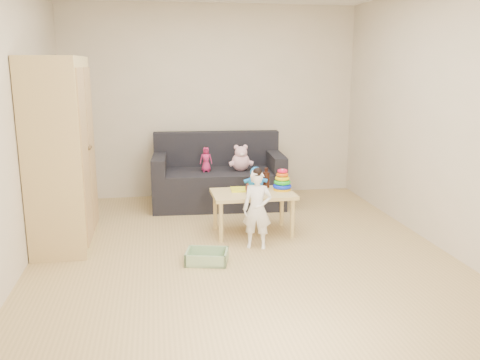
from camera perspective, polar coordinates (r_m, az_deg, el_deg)
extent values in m
plane|color=tan|center=(5.14, -0.08, -7.71)|extent=(4.50, 4.50, 0.00)
plane|color=beige|center=(7.06, -3.15, 8.73)|extent=(4.00, 0.00, 4.00)
plane|color=beige|center=(2.67, 7.93, 1.75)|extent=(4.00, 0.00, 4.00)
plane|color=beige|center=(4.93, -23.83, 5.85)|extent=(0.00, 4.50, 4.50)
plane|color=beige|center=(5.53, 20.94, 6.76)|extent=(0.00, 4.50, 4.50)
cube|color=tan|center=(5.36, -19.51, 2.83)|extent=(0.52, 1.05, 1.88)
cube|color=black|center=(6.62, -2.44, -0.88)|extent=(1.72, 0.93, 0.47)
cube|color=tan|center=(5.53, 1.46, -3.71)|extent=(0.88, 0.56, 0.46)
imported|color=white|center=(5.06, 1.94, -3.42)|extent=(0.33, 0.27, 0.78)
imported|color=#AB2055|center=(6.46, -3.84, 2.28)|extent=(0.17, 0.12, 0.31)
cylinder|color=#F6B10C|center=(5.58, 4.75, -1.02)|extent=(0.19, 0.19, 0.02)
cylinder|color=silver|center=(5.55, 4.77, 0.10)|extent=(0.02, 0.02, 0.22)
torus|color=#0E29E9|center=(5.57, 4.76, -0.69)|extent=(0.21, 0.21, 0.04)
torus|color=green|center=(5.56, 4.77, -0.24)|extent=(0.18, 0.18, 0.04)
torus|color=#E2BB0B|center=(5.55, 4.77, 0.20)|extent=(0.16, 0.16, 0.04)
torus|color=#D8550B|center=(5.54, 4.78, 0.61)|extent=(0.13, 0.13, 0.04)
torus|color=#F10E3B|center=(5.53, 4.79, 1.01)|extent=(0.11, 0.11, 0.04)
cylinder|color=black|center=(5.67, 2.95, 0.01)|extent=(0.08, 0.08, 0.17)
cylinder|color=black|center=(5.65, 2.96, 1.00)|extent=(0.03, 0.03, 0.05)
cylinder|color=black|center=(5.64, 2.97, 1.29)|extent=(0.04, 0.04, 0.01)
cube|color=yellow|center=(5.56, 0.10, -1.06)|extent=(0.23, 0.23, 0.02)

